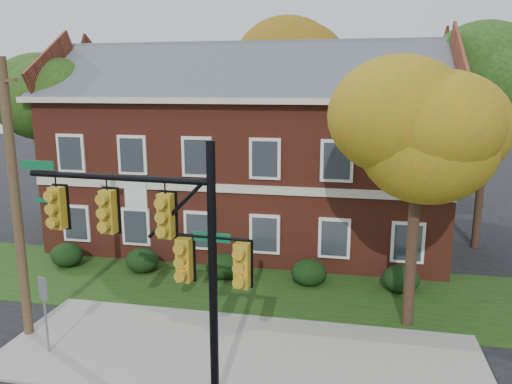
% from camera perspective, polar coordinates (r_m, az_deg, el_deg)
% --- Properties ---
extents(ground, '(120.00, 120.00, 0.00)m').
position_cam_1_polar(ground, '(14.49, -2.99, -20.17)').
color(ground, black).
rests_on(ground, ground).
extents(sidewalk, '(14.00, 5.00, 0.08)m').
position_cam_1_polar(sidewalk, '(15.30, -2.02, -18.09)').
color(sidewalk, gray).
rests_on(sidewalk, ground).
extents(grass_strip, '(30.00, 6.00, 0.04)m').
position_cam_1_polar(grass_strip, '(19.70, 1.39, -10.95)').
color(grass_strip, '#193811').
rests_on(grass_strip, ground).
extents(apartment_building, '(18.80, 8.80, 9.74)m').
position_cam_1_polar(apartment_building, '(24.50, -0.75, 5.67)').
color(apartment_building, maroon).
rests_on(apartment_building, ground).
extents(hedge_far_left, '(1.40, 1.26, 1.05)m').
position_cam_1_polar(hedge_far_left, '(23.30, -20.80, -6.74)').
color(hedge_far_left, black).
rests_on(hedge_far_left, ground).
extents(hedge_left, '(1.40, 1.26, 1.05)m').
position_cam_1_polar(hedge_left, '(21.69, -12.86, -7.62)').
color(hedge_left, black).
rests_on(hedge_left, ground).
extents(hedge_center, '(1.40, 1.26, 1.05)m').
position_cam_1_polar(hedge_center, '(20.55, -3.82, -8.45)').
color(hedge_center, black).
rests_on(hedge_center, ground).
extents(hedge_right, '(1.40, 1.26, 1.05)m').
position_cam_1_polar(hedge_right, '(19.97, 6.05, -9.12)').
color(hedge_right, black).
rests_on(hedge_right, ground).
extents(hedge_far_right, '(1.40, 1.26, 1.05)m').
position_cam_1_polar(hedge_far_right, '(20.00, 16.23, -9.53)').
color(hedge_far_right, black).
rests_on(hedge_far_right, ground).
extents(tree_near_right, '(4.50, 4.25, 8.58)m').
position_cam_1_polar(tree_near_right, '(15.90, 19.16, 7.61)').
color(tree_near_right, black).
rests_on(tree_near_right, ground).
extents(tree_left_rear, '(5.40, 5.10, 8.88)m').
position_cam_1_polar(tree_left_rear, '(27.13, -22.09, 9.01)').
color(tree_left_rear, black).
rests_on(tree_left_rear, ground).
extents(tree_right_rear, '(6.30, 5.95, 10.62)m').
position_cam_1_polar(tree_right_rear, '(25.44, 26.07, 11.79)').
color(tree_right_rear, black).
rests_on(tree_right_rear, ground).
extents(tree_far_rear, '(6.84, 6.46, 11.52)m').
position_cam_1_polar(tree_far_rear, '(31.89, 4.71, 14.06)').
color(tree_far_rear, black).
rests_on(tree_far_rear, ground).
extents(traffic_signal, '(5.87, 0.69, 6.56)m').
position_cam_1_polar(traffic_signal, '(11.93, -10.36, -5.98)').
color(traffic_signal, gray).
rests_on(traffic_signal, ground).
extents(utility_pole, '(1.26, 0.59, 8.53)m').
position_cam_1_polar(utility_pole, '(16.51, -25.76, -1.03)').
color(utility_pole, '#43311F').
rests_on(utility_pole, ground).
extents(sign_post, '(0.34, 0.15, 2.39)m').
position_cam_1_polar(sign_post, '(15.89, -23.05, -11.53)').
color(sign_post, slate).
rests_on(sign_post, ground).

